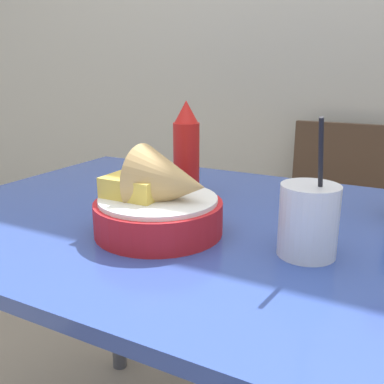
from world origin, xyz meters
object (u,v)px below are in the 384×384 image
object	(u,v)px
ketchup_bottle	(186,150)
drink_cup	(308,223)
food_basket	(161,203)
chair_far_window	(338,219)

from	to	relation	value
ketchup_bottle	drink_cup	bearing A→B (deg)	-32.25
food_basket	chair_far_window	bearing A→B (deg)	79.86
food_basket	ketchup_bottle	size ratio (longest dim) A/B	1.06
drink_cup	ketchup_bottle	bearing A→B (deg)	147.75
chair_far_window	ketchup_bottle	bearing A→B (deg)	-109.37
chair_far_window	food_basket	xyz separation A→B (m)	(-0.17, -0.94, 0.30)
food_basket	drink_cup	distance (m)	0.25
food_basket	ketchup_bottle	bearing A→B (deg)	108.49
ketchup_bottle	drink_cup	xyz separation A→B (m)	(0.33, -0.21, -0.05)
ketchup_bottle	drink_cup	distance (m)	0.39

